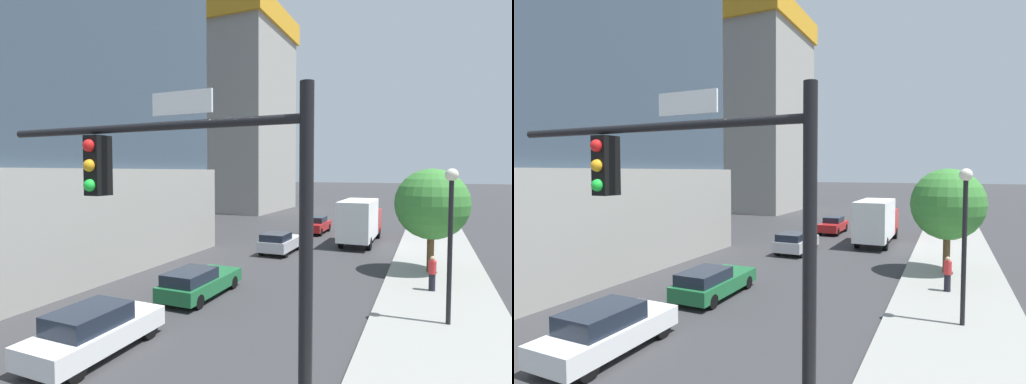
{
  "view_description": "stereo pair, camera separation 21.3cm",
  "coord_description": "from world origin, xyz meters",
  "views": [
    {
      "loc": [
        7.23,
        -0.52,
        5.55
      ],
      "look_at": [
        0.59,
        14.57,
        4.69
      ],
      "focal_mm": 27.67,
      "sensor_mm": 36.0,
      "label": 1
    },
    {
      "loc": [
        7.42,
        -0.43,
        5.55
      ],
      "look_at": [
        0.59,
        14.57,
        4.69
      ],
      "focal_mm": 27.67,
      "sensor_mm": 36.0,
      "label": 2
    }
  ],
  "objects": [
    {
      "name": "sidewalk",
      "position": [
        7.71,
        20.0,
        0.07
      ],
      "size": [
        4.85,
        120.0,
        0.15
      ],
      "primitive_type": "cube",
      "color": "gray",
      "rests_on": "ground"
    },
    {
      "name": "construction_building",
      "position": [
        -18.59,
        51.53,
        15.46
      ],
      "size": [
        18.82,
        21.5,
        36.28
      ],
      "color": "#9E9B93",
      "rests_on": "ground"
    },
    {
      "name": "traffic_light_pole",
      "position": [
        3.96,
        4.71,
        4.75
      ],
      "size": [
        5.9,
        0.48,
        6.66
      ],
      "color": "black",
      "rests_on": "sidewalk"
    },
    {
      "name": "street_lamp",
      "position": [
        7.95,
        14.77,
        3.78
      ],
      "size": [
        0.44,
        0.44,
        5.51
      ],
      "color": "black",
      "rests_on": "sidewalk"
    },
    {
      "name": "street_tree",
      "position": [
        7.37,
        22.49,
        3.8
      ],
      "size": [
        3.8,
        3.8,
        5.57
      ],
      "color": "brown",
      "rests_on": "sidewalk"
    },
    {
      "name": "car_silver",
      "position": [
        -2.0,
        24.46,
        0.75
      ],
      "size": [
        1.9,
        4.09,
        1.47
      ],
      "color": "#B7B7BC",
      "rests_on": "ground"
    },
    {
      "name": "car_white",
      "position": [
        -2.0,
        8.23,
        0.73
      ],
      "size": [
        1.84,
        4.4,
        1.47
      ],
      "color": "silver",
      "rests_on": "ground"
    },
    {
      "name": "car_red",
      "position": [
        -2.0,
        34.01,
        0.75
      ],
      "size": [
        1.73,
        4.37,
        1.48
      ],
      "color": "red",
      "rests_on": "ground"
    },
    {
      "name": "car_green",
      "position": [
        -2.0,
        14.16,
        0.68
      ],
      "size": [
        1.82,
        4.49,
        1.34
      ],
      "color": "#1E6638",
      "rests_on": "ground"
    },
    {
      "name": "box_truck",
      "position": [
        2.43,
        30.18,
        1.85
      ],
      "size": [
        2.28,
        7.86,
        3.41
      ],
      "color": "#B21E1E",
      "rests_on": "ground"
    },
    {
      "name": "pedestrian_red_shirt",
      "position": [
        7.44,
        18.84,
        0.95
      ],
      "size": [
        0.34,
        0.34,
        1.58
      ],
      "color": "black",
      "rests_on": "sidewalk"
    }
  ]
}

